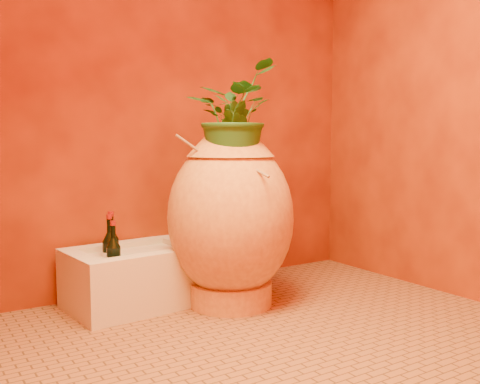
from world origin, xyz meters
TOP-DOWN VIEW (x-y plane):
  - floor at (0.00, 0.00)m, footprint 2.50×2.50m
  - wall_back at (0.00, 1.00)m, footprint 2.50×0.02m
  - wall_right at (1.25, 0.00)m, footprint 0.02×2.00m
  - amphora at (0.07, 0.48)m, footprint 0.80×0.80m
  - stone_basin at (-0.38, 0.75)m, footprint 0.73×0.53m
  - wine_bottle_a at (-0.52, 0.67)m, footprint 0.08×0.08m
  - wine_bottle_b at (-0.49, 0.78)m, footprint 0.08×0.08m
  - wine_bottle_c at (-0.51, 0.75)m, footprint 0.08×0.08m
  - wall_tap at (0.15, 0.92)m, footprint 0.07×0.15m
  - plant_main at (0.06, 0.46)m, footprint 0.66×0.66m
  - plant_side at (0.02, 0.43)m, footprint 0.26×0.25m

SIDE VIEW (x-z plane):
  - floor at x=0.00m, z-range 0.00..0.00m
  - stone_basin at x=-0.38m, z-range -0.01..0.31m
  - wine_bottle_a at x=-0.52m, z-range 0.13..0.44m
  - wine_bottle_c at x=-0.51m, z-range 0.13..0.46m
  - wine_bottle_b at x=-0.49m, z-range 0.13..0.47m
  - amphora at x=0.07m, z-range 0.00..0.97m
  - wall_tap at x=0.15m, z-range 0.61..0.78m
  - plant_side at x=0.02m, z-range 0.71..1.10m
  - plant_main at x=0.06m, z-range 0.75..1.30m
  - wall_back at x=0.00m, z-range 0.00..2.50m
  - wall_right at x=1.25m, z-range 0.00..2.50m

